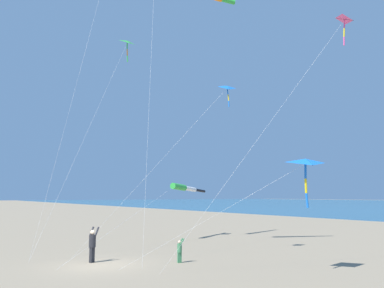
# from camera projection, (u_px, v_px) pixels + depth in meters

# --- Properties ---
(ground_plane) EXTENTS (600.00, 600.00, 0.00)m
(ground_plane) POSITION_uv_depth(u_px,v_px,m) (100.00, 265.00, 20.79)
(ground_plane) COLOR gray
(person_adult_flyer) EXTENTS (0.68, 0.66, 1.89)m
(person_adult_flyer) POSITION_uv_depth(u_px,v_px,m) (92.00, 243.00, 21.81)
(person_adult_flyer) COLOR #232328
(person_adult_flyer) RESTS_ON ground_plane
(person_child_green_jacket) EXTENTS (0.42, 0.34, 1.30)m
(person_child_green_jacket) POSITION_uv_depth(u_px,v_px,m) (180.00, 249.00, 21.67)
(person_child_green_jacket) COLOR #3D7F51
(person_child_green_jacket) RESTS_ON ground_plane
(kite_delta_white_trailing) EXTENTS (8.32, 5.64, 16.07)m
(kite_delta_white_trailing) POSITION_uv_depth(u_px,v_px,m) (127.00, 43.00, 32.00)
(kite_delta_white_trailing) COLOR green
(kite_delta_white_trailing) RESTS_ON ground_plane
(kite_windsock_red_high_left) EXTENTS (16.21, 10.69, 4.63)m
(kite_windsock_red_high_left) POSITION_uv_depth(u_px,v_px,m) (185.00, 188.00, 34.17)
(kite_windsock_red_high_left) COLOR green
(kite_windsock_red_high_left) RESTS_ON ground_plane
(kite_delta_rainbow_low_near) EXTENTS (8.86, 5.13, 12.90)m
(kite_delta_rainbow_low_near) POSITION_uv_depth(u_px,v_px,m) (344.00, 21.00, 20.72)
(kite_delta_rainbow_low_near) COLOR #EF4C93
(kite_delta_rainbow_low_near) RESTS_ON ground_plane
(kite_delta_blue_topmost) EXTENTS (8.97, 4.22, 10.70)m
(kite_delta_blue_topmost) POSITION_uv_depth(u_px,v_px,m) (226.00, 89.00, 25.51)
(kite_delta_blue_topmost) COLOR blue
(kite_delta_blue_topmost) RESTS_ON ground_plane
(kite_delta_checkered_midright) EXTENTS (7.85, 6.52, 5.47)m
(kite_delta_checkered_midright) POSITION_uv_depth(u_px,v_px,m) (305.00, 163.00, 19.06)
(kite_delta_checkered_midright) COLOR blue
(kite_delta_checkered_midright) RESTS_ON ground_plane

